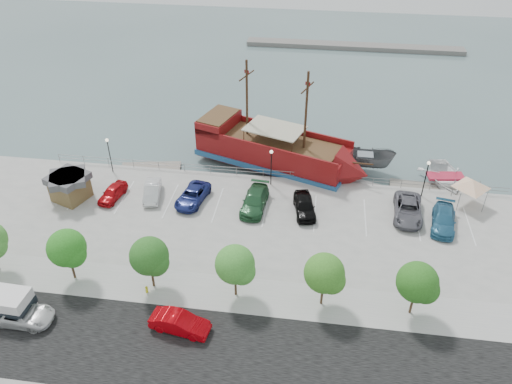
# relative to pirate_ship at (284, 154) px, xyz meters

# --- Properties ---
(ground) EXTENTS (160.00, 160.00, 0.00)m
(ground) POSITION_rel_pirate_ship_xyz_m (-1.00, -11.18, -2.19)
(ground) COLOR #4C5F61
(street) EXTENTS (100.00, 8.00, 0.04)m
(street) POSITION_rel_pirate_ship_xyz_m (-1.00, -27.18, -1.18)
(street) COLOR black
(street) RESTS_ON land_slab
(sidewalk) EXTENTS (100.00, 4.00, 0.05)m
(sidewalk) POSITION_rel_pirate_ship_xyz_m (-1.00, -21.18, -1.18)
(sidewalk) COLOR #9B9B9B
(sidewalk) RESTS_ON land_slab
(seawall_railing) EXTENTS (50.00, 0.06, 1.00)m
(seawall_railing) POSITION_rel_pirate_ship_xyz_m (-1.00, -3.38, -0.67)
(seawall_railing) COLOR slate
(seawall_railing) RESTS_ON land_slab
(far_shore) EXTENTS (40.00, 3.00, 0.80)m
(far_shore) POSITION_rel_pirate_ship_xyz_m (9.00, 43.82, -1.79)
(far_shore) COLOR slate
(far_shore) RESTS_ON ground
(pirate_ship) EXTENTS (21.10, 11.94, 13.09)m
(pirate_ship) POSITION_rel_pirate_ship_xyz_m (0.00, 0.00, 0.00)
(pirate_ship) COLOR maroon
(pirate_ship) RESTS_ON ground
(patrol_boat) EXTENTS (7.01, 3.18, 2.63)m
(patrol_boat) POSITION_rel_pirate_ship_xyz_m (9.27, 1.13, -0.88)
(patrol_boat) COLOR #58595C
(patrol_boat) RESTS_ON ground
(speedboat) EXTENTS (5.85, 7.55, 1.44)m
(speedboat) POSITION_rel_pirate_ship_xyz_m (18.15, -0.54, -1.47)
(speedboat) COLOR white
(speedboat) RESTS_ON ground
(dock_west) EXTENTS (7.16, 3.14, 0.40)m
(dock_west) POSITION_rel_pirate_ship_xyz_m (-15.52, -1.98, -1.99)
(dock_west) COLOR gray
(dock_west) RESTS_ON ground
(dock_mid) EXTENTS (7.78, 4.57, 0.43)m
(dock_mid) POSITION_rel_pirate_ship_xyz_m (7.20, -1.98, -1.98)
(dock_mid) COLOR slate
(dock_mid) RESTS_ON ground
(dock_east) EXTENTS (7.26, 2.60, 0.41)m
(dock_east) POSITION_rel_pirate_ship_xyz_m (15.65, -1.98, -1.99)
(dock_east) COLOR gray
(dock_east) RESTS_ON ground
(shed) EXTENTS (4.48, 4.48, 2.86)m
(shed) POSITION_rel_pirate_ship_xyz_m (-21.32, -10.15, 0.33)
(shed) COLOR brown
(shed) RESTS_ON land_slab
(canopy_tent) EXTENTS (4.16, 4.16, 3.36)m
(canopy_tent) POSITION_rel_pirate_ship_xyz_m (19.41, -5.45, 1.73)
(canopy_tent) COLOR slate
(canopy_tent) RESTS_ON land_slab
(street_van) EXTENTS (5.07, 2.37, 1.40)m
(street_van) POSITION_rel_pirate_ship_xyz_m (-17.98, -26.19, -0.49)
(street_van) COLOR silver
(street_van) RESTS_ON street
(street_sedan) EXTENTS (4.83, 2.32, 1.53)m
(street_sedan) POSITION_rel_pirate_ship_xyz_m (-5.58, -25.34, -0.43)
(street_sedan) COLOR #B3030B
(street_sedan) RESTS_ON street
(fire_hydrant) EXTENTS (0.24, 0.24, 0.70)m
(fire_hydrant) POSITION_rel_pirate_ship_xyz_m (-9.34, -21.98, -0.81)
(fire_hydrant) COLOR gold
(fire_hydrant) RESTS_ON sidewalk
(lamp_post_left) EXTENTS (0.36, 0.36, 4.28)m
(lamp_post_left) POSITION_rel_pirate_ship_xyz_m (-19.00, -4.68, 1.75)
(lamp_post_left) COLOR black
(lamp_post_left) RESTS_ON land_slab
(lamp_post_mid) EXTENTS (0.36, 0.36, 4.28)m
(lamp_post_mid) POSITION_rel_pirate_ship_xyz_m (-1.00, -4.68, 1.75)
(lamp_post_mid) COLOR black
(lamp_post_mid) RESTS_ON land_slab
(lamp_post_right) EXTENTS (0.36, 0.36, 4.28)m
(lamp_post_right) POSITION_rel_pirate_ship_xyz_m (15.00, -4.68, 1.75)
(lamp_post_right) COLOR black
(lamp_post_right) RESTS_ON land_slab
(tree_b) EXTENTS (3.30, 3.20, 5.00)m
(tree_b) POSITION_rel_pirate_ship_xyz_m (-15.85, -21.26, 2.10)
(tree_b) COLOR #473321
(tree_b) RESTS_ON sidewalk
(tree_c) EXTENTS (3.30, 3.20, 5.00)m
(tree_c) POSITION_rel_pirate_ship_xyz_m (-8.85, -21.26, 2.10)
(tree_c) COLOR #473321
(tree_c) RESTS_ON sidewalk
(tree_d) EXTENTS (3.30, 3.20, 5.00)m
(tree_d) POSITION_rel_pirate_ship_xyz_m (-1.85, -21.26, 2.10)
(tree_d) COLOR #473321
(tree_d) RESTS_ON sidewalk
(tree_e) EXTENTS (3.30, 3.20, 5.00)m
(tree_e) POSITION_rel_pirate_ship_xyz_m (5.15, -21.26, 2.10)
(tree_e) COLOR #473321
(tree_e) RESTS_ON sidewalk
(tree_f) EXTENTS (3.30, 3.20, 5.00)m
(tree_f) POSITION_rel_pirate_ship_xyz_m (12.15, -21.26, 2.10)
(tree_f) COLOR #473321
(tree_f) RESTS_ON sidewalk
(parked_car_a) EXTENTS (2.34, 4.29, 1.39)m
(parked_car_a) POSITION_rel_pirate_ship_xyz_m (-17.06, -9.51, -0.50)
(parked_car_a) COLOR #B20B10
(parked_car_a) RESTS_ON land_slab
(parked_car_b) EXTENTS (2.39, 4.62, 1.45)m
(parked_car_b) POSITION_rel_pirate_ship_xyz_m (-13.03, -8.73, -0.47)
(parked_car_b) COLOR silver
(parked_car_b) RESTS_ON land_slab
(parked_car_c) EXTENTS (3.26, 5.49, 1.43)m
(parked_car_c) POSITION_rel_pirate_ship_xyz_m (-8.65, -8.93, -0.48)
(parked_car_c) COLOR navy
(parked_car_c) RESTS_ON land_slab
(parked_car_d) EXTENTS (2.69, 5.76, 1.63)m
(parked_car_d) POSITION_rel_pirate_ship_xyz_m (-2.14, -9.05, -0.38)
(parked_car_d) COLOR #23542F
(parked_car_d) RESTS_ON land_slab
(parked_car_e) EXTENTS (2.82, 5.08, 1.64)m
(parked_car_e) POSITION_rel_pirate_ship_xyz_m (2.90, -9.18, -0.37)
(parked_car_e) COLOR black
(parked_car_e) RESTS_ON land_slab
(parked_car_g) EXTENTS (3.15, 6.00, 1.61)m
(parked_car_g) POSITION_rel_pirate_ship_xyz_m (13.11, -8.40, -0.39)
(parked_car_g) COLOR slate
(parked_car_g) RESTS_ON land_slab
(parked_car_h) EXTENTS (3.12, 5.65, 1.55)m
(parked_car_h) POSITION_rel_pirate_ship_xyz_m (16.35, -9.53, -0.42)
(parked_car_h) COLOR #2A6588
(parked_car_h) RESTS_ON land_slab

